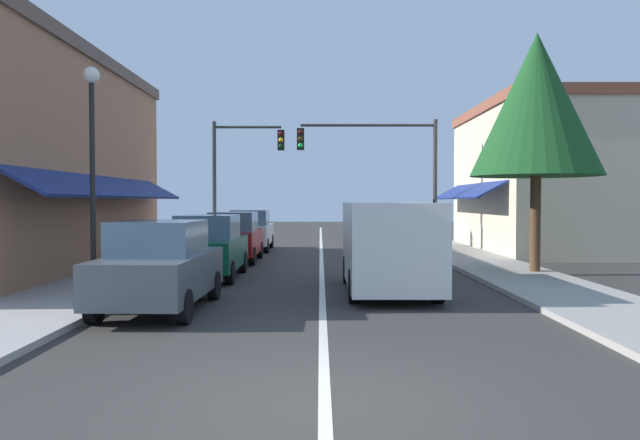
{
  "coord_description": "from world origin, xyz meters",
  "views": [
    {
      "loc": [
        -0.05,
        -6.45,
        2.15
      ],
      "look_at": [
        -0.07,
        12.84,
        1.56
      ],
      "focal_mm": 34.55,
      "sensor_mm": 36.0,
      "label": 1
    }
  ],
  "objects_px": {
    "traffic_signal_mast_arm": "(386,160)",
    "tree_right_near": "(537,105)",
    "street_lamp_left_near": "(93,144)",
    "parked_car_third_left": "(234,237)",
    "parked_car_nearest_left": "(161,266)",
    "van_in_lane": "(388,244)",
    "parked_car_far_left": "(251,230)",
    "traffic_signal_left_corner": "(238,165)",
    "parked_car_second_left": "(209,247)"
  },
  "relations": [
    {
      "from": "traffic_signal_mast_arm",
      "to": "tree_right_near",
      "type": "xyz_separation_m",
      "value": [
        3.48,
        -8.06,
        1.04
      ]
    },
    {
      "from": "traffic_signal_mast_arm",
      "to": "street_lamp_left_near",
      "type": "relative_size",
      "value": 1.15
    },
    {
      "from": "parked_car_third_left",
      "to": "traffic_signal_mast_arm",
      "type": "distance_m",
      "value": 7.72
    },
    {
      "from": "parked_car_nearest_left",
      "to": "van_in_lane",
      "type": "height_order",
      "value": "van_in_lane"
    },
    {
      "from": "parked_car_far_left",
      "to": "traffic_signal_left_corner",
      "type": "bearing_deg",
      "value": 129.3
    },
    {
      "from": "parked_car_nearest_left",
      "to": "traffic_signal_left_corner",
      "type": "xyz_separation_m",
      "value": [
        -0.56,
        15.55,
        2.9
      ]
    },
    {
      "from": "parked_car_nearest_left",
      "to": "parked_car_far_left",
      "type": "relative_size",
      "value": 1.01
    },
    {
      "from": "parked_car_nearest_left",
      "to": "traffic_signal_mast_arm",
      "type": "distance_m",
      "value": 15.35
    },
    {
      "from": "street_lamp_left_near",
      "to": "traffic_signal_left_corner",
      "type": "bearing_deg",
      "value": 84.18
    },
    {
      "from": "parked_car_third_left",
      "to": "van_in_lane",
      "type": "distance_m",
      "value": 8.63
    },
    {
      "from": "parked_car_third_left",
      "to": "tree_right_near",
      "type": "distance_m",
      "value": 10.9
    },
    {
      "from": "parked_car_second_left",
      "to": "traffic_signal_left_corner",
      "type": "bearing_deg",
      "value": 93.14
    },
    {
      "from": "parked_car_nearest_left",
      "to": "parked_car_third_left",
      "type": "xyz_separation_m",
      "value": [
        0.08,
        9.76,
        0.0
      ]
    },
    {
      "from": "parked_car_second_left",
      "to": "van_in_lane",
      "type": "distance_m",
      "value": 5.4
    },
    {
      "from": "parked_car_third_left",
      "to": "parked_car_nearest_left",
      "type": "bearing_deg",
      "value": -90.73
    },
    {
      "from": "tree_right_near",
      "to": "parked_car_far_left",
      "type": "bearing_deg",
      "value": 136.02
    },
    {
      "from": "traffic_signal_mast_arm",
      "to": "traffic_signal_left_corner",
      "type": "relative_size",
      "value": 1.03
    },
    {
      "from": "traffic_signal_left_corner",
      "to": "parked_car_far_left",
      "type": "bearing_deg",
      "value": -50.33
    },
    {
      "from": "parked_car_third_left",
      "to": "parked_car_far_left",
      "type": "distance_m",
      "value": 4.98
    },
    {
      "from": "tree_right_near",
      "to": "parked_car_nearest_left",
      "type": "bearing_deg",
      "value": -148.34
    },
    {
      "from": "street_lamp_left_near",
      "to": "tree_right_near",
      "type": "bearing_deg",
      "value": 19.44
    },
    {
      "from": "parked_car_third_left",
      "to": "street_lamp_left_near",
      "type": "height_order",
      "value": "street_lamp_left_near"
    },
    {
      "from": "parked_car_third_left",
      "to": "parked_car_second_left",
      "type": "bearing_deg",
      "value": -90.94
    },
    {
      "from": "parked_car_third_left",
      "to": "traffic_signal_left_corner",
      "type": "xyz_separation_m",
      "value": [
        -0.64,
        5.79,
        2.9
      ]
    },
    {
      "from": "van_in_lane",
      "to": "tree_right_near",
      "type": "bearing_deg",
      "value": 35.29
    },
    {
      "from": "parked_car_third_left",
      "to": "street_lamp_left_near",
      "type": "relative_size",
      "value": 0.8
    },
    {
      "from": "parked_car_third_left",
      "to": "traffic_signal_mast_arm",
      "type": "height_order",
      "value": "traffic_signal_mast_arm"
    },
    {
      "from": "parked_car_second_left",
      "to": "parked_car_far_left",
      "type": "bearing_deg",
      "value": 89.44
    },
    {
      "from": "street_lamp_left_near",
      "to": "van_in_lane",
      "type": "bearing_deg",
      "value": 6.2
    },
    {
      "from": "parked_car_third_left",
      "to": "tree_right_near",
      "type": "height_order",
      "value": "tree_right_near"
    },
    {
      "from": "parked_car_second_left",
      "to": "traffic_signal_mast_arm",
      "type": "xyz_separation_m",
      "value": [
        5.88,
        8.73,
        3.0
      ]
    },
    {
      "from": "tree_right_near",
      "to": "street_lamp_left_near",
      "type": "bearing_deg",
      "value": -160.56
    },
    {
      "from": "parked_car_far_left",
      "to": "street_lamp_left_near",
      "type": "relative_size",
      "value": 0.8
    },
    {
      "from": "parked_car_nearest_left",
      "to": "traffic_signal_mast_arm",
      "type": "xyz_separation_m",
      "value": [
        5.9,
        13.85,
        3.0
      ]
    },
    {
      "from": "parked_car_nearest_left",
      "to": "parked_car_third_left",
      "type": "relative_size",
      "value": 1.01
    },
    {
      "from": "street_lamp_left_near",
      "to": "traffic_signal_mast_arm",
      "type": "bearing_deg",
      "value": 56.89
    },
    {
      "from": "parked_car_third_left",
      "to": "parked_car_far_left",
      "type": "height_order",
      "value": "same"
    },
    {
      "from": "parked_car_second_left",
      "to": "parked_car_third_left",
      "type": "xyz_separation_m",
      "value": [
        0.05,
        4.64,
        0.0
      ]
    },
    {
      "from": "parked_car_second_left",
      "to": "traffic_signal_left_corner",
      "type": "relative_size",
      "value": 0.72
    },
    {
      "from": "parked_car_far_left",
      "to": "parked_car_second_left",
      "type": "bearing_deg",
      "value": -90.86
    },
    {
      "from": "parked_car_far_left",
      "to": "van_in_lane",
      "type": "relative_size",
      "value": 0.79
    },
    {
      "from": "parked_car_far_left",
      "to": "parked_car_third_left",
      "type": "bearing_deg",
      "value": -90.68
    },
    {
      "from": "parked_car_second_left",
      "to": "van_in_lane",
      "type": "xyz_separation_m",
      "value": [
        4.72,
        -2.61,
        0.27
      ]
    },
    {
      "from": "parked_car_second_left",
      "to": "parked_car_nearest_left",
      "type": "bearing_deg",
      "value": -90.34
    },
    {
      "from": "traffic_signal_left_corner",
      "to": "tree_right_near",
      "type": "distance_m",
      "value": 13.99
    },
    {
      "from": "traffic_signal_left_corner",
      "to": "traffic_signal_mast_arm",
      "type": "bearing_deg",
      "value": -14.75
    },
    {
      "from": "van_in_lane",
      "to": "street_lamp_left_near",
      "type": "relative_size",
      "value": 1.01
    },
    {
      "from": "parked_car_nearest_left",
      "to": "street_lamp_left_near",
      "type": "height_order",
      "value": "street_lamp_left_near"
    },
    {
      "from": "parked_car_nearest_left",
      "to": "traffic_signal_left_corner",
      "type": "height_order",
      "value": "traffic_signal_left_corner"
    },
    {
      "from": "parked_car_nearest_left",
      "to": "tree_right_near",
      "type": "relative_size",
      "value": 0.59
    }
  ]
}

